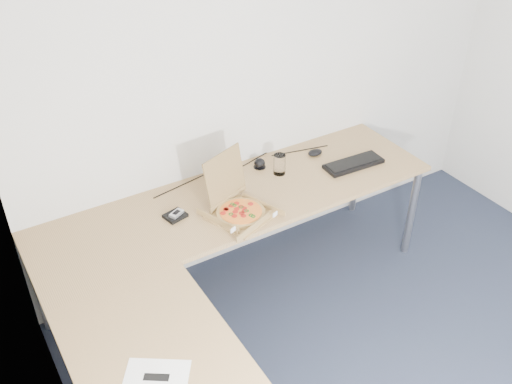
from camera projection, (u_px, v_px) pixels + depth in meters
room_shell at (506, 224)px, 2.44m from camera, size 3.50×3.50×2.50m
desk at (226, 259)px, 3.08m from camera, size 2.50×2.20×0.73m
pizza_box at (239, 209)px, 3.34m from camera, size 0.31×0.37×0.32m
drinking_glass at (279, 164)px, 3.69m from camera, size 0.08×0.08×0.14m
keyboard at (354, 164)px, 3.80m from camera, size 0.41×0.16×0.02m
mouse at (315, 153)px, 3.90m from camera, size 0.12×0.10×0.04m
wallet at (175, 216)px, 3.33m from camera, size 0.14×0.12×0.02m
phone at (177, 213)px, 3.32m from camera, size 0.10×0.08×0.02m
paper_sheet at (156, 377)px, 2.42m from camera, size 0.33×0.31×0.00m
dome_speaker at (260, 163)px, 3.77m from camera, size 0.08×0.08×0.07m
cable_bundle at (239, 168)px, 3.77m from camera, size 0.62×0.13×0.01m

